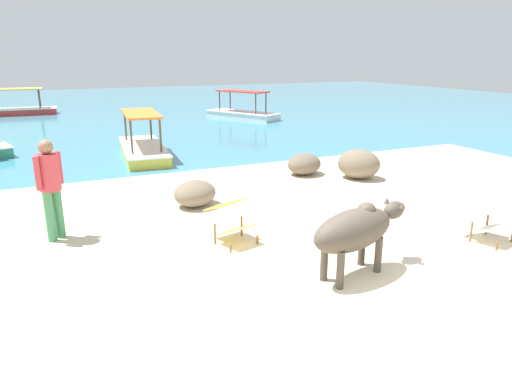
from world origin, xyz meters
name	(u,v)px	position (x,y,z in m)	size (l,w,h in m)	color
sand_beach	(349,297)	(0.00, 0.00, 0.02)	(18.00, 14.00, 0.04)	beige
water_surface	(109,111)	(0.00, 22.00, 0.00)	(60.00, 36.00, 0.03)	teal
cow	(356,230)	(0.38, 0.44, 0.69)	(1.77, 0.83, 0.99)	#4C4238
deck_chair_near	(230,218)	(-0.70, 2.23, 0.42)	(0.71, 0.87, 0.68)	brown
deck_chair_far	(484,217)	(3.02, 0.63, 0.42)	(0.71, 0.88, 0.68)	brown
person_standing	(50,182)	(-3.22, 3.47, 0.99)	(0.40, 0.37, 1.62)	#428956
shore_rock_large	(195,193)	(-0.67, 4.21, 0.29)	(0.90, 0.78, 0.50)	#756651
shore_rock_medium	(304,164)	(2.54, 5.48, 0.30)	(0.91, 0.77, 0.52)	#6B5B4C
shore_rock_small	(359,164)	(3.54, 4.62, 0.39)	(1.00, 0.87, 0.70)	#756651
boat_white	(242,113)	(5.29, 15.96, 0.29)	(2.74, 3.79, 1.29)	white
boat_yellow	(143,147)	(-0.65, 9.39, 0.29)	(1.48, 3.76, 1.29)	gold
boat_red	(17,109)	(-4.39, 21.89, 0.29)	(3.72, 1.32, 1.29)	#C63833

